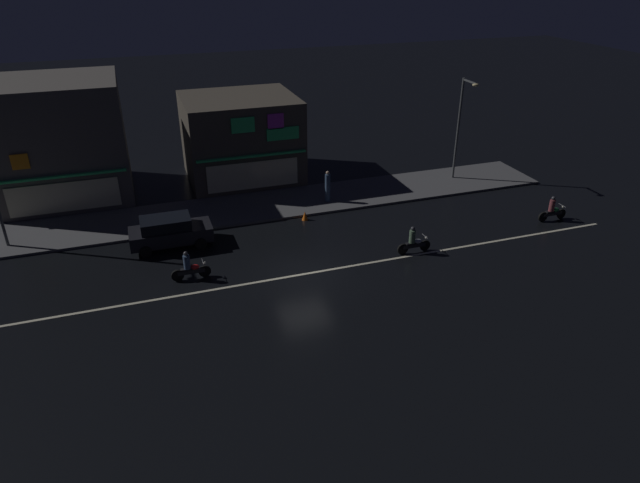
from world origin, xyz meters
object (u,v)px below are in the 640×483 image
at_px(motorcycle_lead, 413,242).
at_px(traffic_cone, 305,216).
at_px(pedestrian_on_sidewalk, 328,187).
at_px(motorcycle_opposite_lane, 552,210).
at_px(motorcycle_following, 189,268).
at_px(parked_car_near_kerb, 170,231).
at_px(streetlamp_mid, 461,121).

distance_m(motorcycle_lead, traffic_cone, 7.07).
xyz_separation_m(pedestrian_on_sidewalk, motorcycle_opposite_lane, (11.65, -6.68, -0.44)).
relative_size(motorcycle_following, motorcycle_opposite_lane, 1.00).
relative_size(parked_car_near_kerb, motorcycle_lead, 2.26).
bearing_deg(pedestrian_on_sidewalk, traffic_cone, -18.38).
xyz_separation_m(streetlamp_mid, pedestrian_on_sidewalk, (-9.64, -0.88, -3.10)).
bearing_deg(parked_car_near_kerb, streetlamp_mid, -169.39).
height_order(streetlamp_mid, traffic_cone, streetlamp_mid).
bearing_deg(parked_car_near_kerb, motorcycle_following, 97.99).
relative_size(streetlamp_mid, motorcycle_lead, 3.58).
height_order(motorcycle_following, motorcycle_opposite_lane, same).
bearing_deg(traffic_cone, pedestrian_on_sidewalk, 43.03).
xyz_separation_m(motorcycle_following, traffic_cone, (7.28, 4.66, -0.36)).
distance_m(motorcycle_lead, motorcycle_opposite_lane, 9.64).
height_order(pedestrian_on_sidewalk, motorcycle_lead, pedestrian_on_sidewalk).
height_order(motorcycle_following, traffic_cone, motorcycle_following).
bearing_deg(motorcycle_following, pedestrian_on_sidewalk, 40.19).
distance_m(pedestrian_on_sidewalk, traffic_cone, 3.00).
relative_size(streetlamp_mid, motorcycle_opposite_lane, 3.58).
xyz_separation_m(pedestrian_on_sidewalk, parked_car_near_kerb, (-9.93, -2.79, -0.20)).
bearing_deg(streetlamp_mid, motorcycle_lead, -131.56).
distance_m(parked_car_near_kerb, traffic_cone, 7.88).
bearing_deg(motorcycle_following, motorcycle_opposite_lane, 4.83).
bearing_deg(parked_car_near_kerb, pedestrian_on_sidewalk, -164.31).
xyz_separation_m(motorcycle_opposite_lane, traffic_cone, (-13.76, 4.70, -0.36)).
bearing_deg(motorcycle_following, traffic_cone, 37.58).
bearing_deg(pedestrian_on_sidewalk, parked_car_near_kerb, -45.73).
height_order(parked_car_near_kerb, traffic_cone, parked_car_near_kerb).
height_order(streetlamp_mid, motorcycle_lead, streetlamp_mid).
relative_size(streetlamp_mid, motorcycle_following, 3.58).
bearing_deg(traffic_cone, parked_car_near_kerb, -174.06).
bearing_deg(pedestrian_on_sidewalk, motorcycle_following, -26.19).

